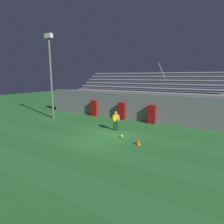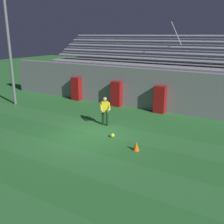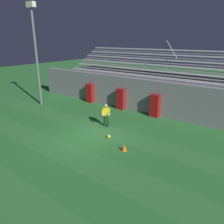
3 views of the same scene
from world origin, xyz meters
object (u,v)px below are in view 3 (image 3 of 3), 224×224
object	(u,v)px
padding_pillar_far_left	(90,93)
traffic_cone	(124,147)
floodlight_pole	(35,44)
goalkeeper	(106,114)
padding_pillar_gate_right	(155,106)
padding_pillar_gate_left	(121,99)
soccer_ball	(109,136)

from	to	relation	value
padding_pillar_far_left	traffic_cone	world-z (taller)	padding_pillar_far_left
padding_pillar_far_left	floodlight_pole	distance (m)	6.54
goalkeeper	floodlight_pole	bearing A→B (deg)	175.77
padding_pillar_gate_right	traffic_cone	distance (m)	6.32
padding_pillar_gate_right	traffic_cone	bearing A→B (deg)	-78.55
padding_pillar_gate_left	soccer_ball	world-z (taller)	padding_pillar_gate_left
padding_pillar_gate_left	traffic_cone	world-z (taller)	padding_pillar_gate_left
padding_pillar_gate_right	padding_pillar_far_left	bearing A→B (deg)	180.00
soccer_ball	padding_pillar_gate_right	bearing A→B (deg)	85.06
soccer_ball	padding_pillar_far_left	bearing A→B (deg)	140.50
floodlight_pole	traffic_cone	bearing A→B (deg)	-13.70
padding_pillar_far_left	soccer_ball	size ratio (longest dim) A/B	8.20
traffic_cone	soccer_ball	bearing A→B (deg)	155.12
goalkeeper	padding_pillar_far_left	bearing A→B (deg)	142.45
padding_pillar_gate_right	floodlight_pole	xyz separation A→B (m)	(-10.13, -3.38, 4.62)
padding_pillar_gate_left	traffic_cone	size ratio (longest dim) A/B	4.30
padding_pillar_gate_left	padding_pillar_far_left	size ratio (longest dim) A/B	1.00
padding_pillar_gate_right	padding_pillar_far_left	world-z (taller)	same
padding_pillar_gate_left	padding_pillar_gate_right	xyz separation A→B (m)	(3.30, 0.00, 0.00)
traffic_cone	padding_pillar_gate_right	bearing A→B (deg)	101.45
floodlight_pole	goalkeeper	world-z (taller)	floodlight_pole
goalkeeper	soccer_ball	distance (m)	2.06
soccer_ball	traffic_cone	size ratio (longest dim) A/B	0.52
padding_pillar_far_left	traffic_cone	size ratio (longest dim) A/B	4.30
padding_pillar_gate_right	padding_pillar_far_left	xyz separation A→B (m)	(-6.97, 0.00, 0.00)
padding_pillar_gate_left	floodlight_pole	xyz separation A→B (m)	(-6.83, -3.38, 4.62)
floodlight_pole	traffic_cone	distance (m)	12.86
padding_pillar_gate_left	goalkeeper	distance (m)	4.28
floodlight_pole	goalkeeper	xyz separation A→B (m)	(8.36, -0.62, -4.57)
goalkeeper	traffic_cone	world-z (taller)	goalkeeper
padding_pillar_gate_left	goalkeeper	xyz separation A→B (m)	(1.54, -4.00, 0.05)
padding_pillar_gate_left	padding_pillar_far_left	world-z (taller)	same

